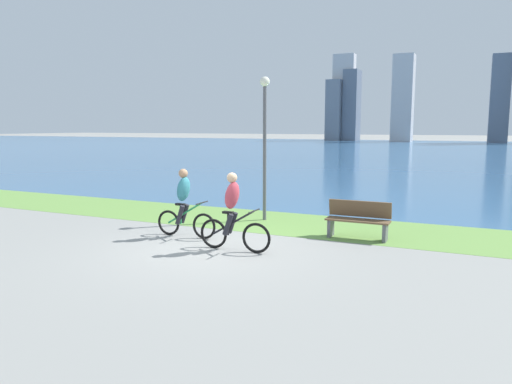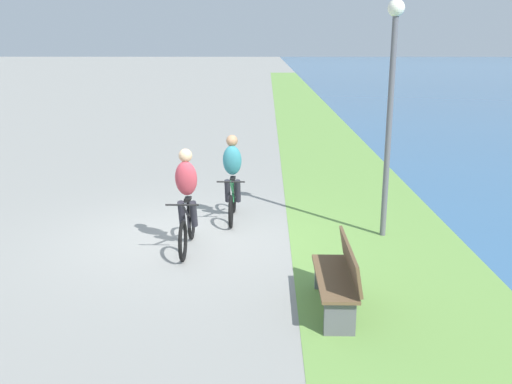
# 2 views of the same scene
# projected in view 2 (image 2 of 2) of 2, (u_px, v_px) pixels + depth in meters

# --- Properties ---
(ground_plane) EXTENTS (300.00, 300.00, 0.00)m
(ground_plane) POSITION_uv_depth(u_px,v_px,m) (188.00, 238.00, 9.92)
(ground_plane) COLOR gray
(grass_strip_bayside) EXTENTS (120.00, 3.01, 0.01)m
(grass_strip_bayside) POSITION_uv_depth(u_px,v_px,m) (375.00, 239.00, 9.85)
(grass_strip_bayside) COLOR #6B9947
(grass_strip_bayside) RESTS_ON ground
(cyclist_lead) EXTENTS (1.69, 0.52, 1.69)m
(cyclist_lead) POSITION_uv_depth(u_px,v_px,m) (187.00, 200.00, 9.20)
(cyclist_lead) COLOR black
(cyclist_lead) RESTS_ON ground
(cyclist_trailing) EXTENTS (1.63, 0.52, 1.66)m
(cyclist_trailing) POSITION_uv_depth(u_px,v_px,m) (232.00, 178.00, 10.79)
(cyclist_trailing) COLOR black
(cyclist_trailing) RESTS_ON ground
(bench_near_path) EXTENTS (1.50, 0.47, 0.90)m
(bench_near_path) POSITION_uv_depth(u_px,v_px,m) (339.00, 277.00, 7.12)
(bench_near_path) COLOR brown
(bench_near_path) RESTS_ON ground
(lamppost_tall) EXTENTS (0.28, 0.28, 4.03)m
(lamppost_tall) POSITION_uv_depth(u_px,v_px,m) (391.00, 87.00, 9.40)
(lamppost_tall) COLOR #595960
(lamppost_tall) RESTS_ON ground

